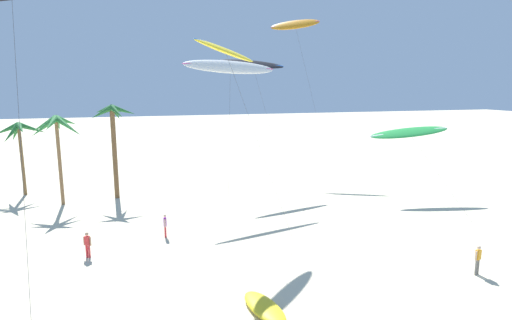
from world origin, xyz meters
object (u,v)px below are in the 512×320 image
Objects in this scene: palm_tree_0 at (20,134)px; flying_kite_6 at (252,64)px; flying_kite_4 at (226,51)px; palm_tree_2 at (113,126)px; flying_kite_1 at (230,67)px; palm_tree_1 at (57,129)px; person_near_left at (478,259)px; person_near_right at (87,244)px; grounded_kite_0 at (264,308)px; flying_kite_2 at (409,132)px; person_foreground_walker at (165,225)px; flying_kite_5 at (295,25)px.

flying_kite_6 reaches higher than palm_tree_0.
flying_kite_4 reaches higher than flying_kite_6.
palm_tree_2 is 0.68× the size of flying_kite_1.
palm_tree_2 is (4.58, 0.99, 0.08)m from palm_tree_1.
person_near_left reaches higher than person_near_right.
flying_kite_4 reaches higher than person_near_left.
flying_kite_4 is 17.17m from grounded_kite_0.
palm_tree_2 is 0.89× the size of flying_kite_2.
person_foreground_walker is at bearing -127.62° from flying_kite_6.
person_near_left is (-1.81, -32.01, -17.01)m from flying_kite_5.
person_near_left is 22.90m from person_near_right.
grounded_kite_0 is at bearing -94.58° from flying_kite_4.
flying_kite_2 is at bearing 65.98° from person_near_left.
palm_tree_0 reaches higher than person_near_right.
flying_kite_4 is at bearing 15.17° from person_near_right.
flying_kite_2 is 20.73m from flying_kite_5.
person_near_right is at bearing -155.54° from person_foreground_walker.
person_near_right reaches higher than grounded_kite_0.
palm_tree_0 is at bearing 112.25° from person_near_right.
grounded_kite_0 is at bearing -114.13° from flying_kite_5.
palm_tree_2 is 0.46× the size of flying_kite_5.
flying_kite_2 is at bearing -13.33° from flying_kite_1.
flying_kite_4 is at bearing -39.77° from palm_tree_1.
flying_kite_5 reaches higher than palm_tree_2.
palm_tree_0 reaches higher than person_foreground_walker.
flying_kite_6 is 3.80× the size of grounded_kite_0.
flying_kite_5 reaches higher than flying_kite_2.
flying_kite_5 is (11.21, 12.31, 5.80)m from flying_kite_1.
person_near_right is (-8.51, 9.03, 0.69)m from grounded_kite_0.
flying_kite_2 is at bearing 11.47° from person_foreground_walker.
flying_kite_4 is 12.78m from person_foreground_walker.
palm_tree_1 is 0.60× the size of flying_kite_6.
person_foreground_walker reaches higher than grounded_kite_0.
flying_kite_5 reaches higher than person_foreground_walker.
flying_kite_6 reaches higher than person_near_left.
palm_tree_2 is 5.34× the size of person_foreground_walker.
flying_kite_2 reaches higher than person_near_left.
flying_kite_4 is 14.29m from flying_kite_6.
flying_kite_1 is at bearing 42.74° from person_near_right.
flying_kite_2 is (31.41, -6.18, -0.65)m from palm_tree_1.
flying_kite_4 is at bearing -105.40° from flying_kite_1.
palm_tree_2 reaches higher than palm_tree_1.
grounded_kite_0 is (11.76, -22.15, -6.59)m from palm_tree_1.
person_near_right is (-9.44, -2.56, -11.94)m from flying_kite_4.
palm_tree_2 is 30.89m from person_near_left.
flying_kite_6 is (22.49, -2.17, 6.72)m from palm_tree_0.
flying_kite_2 is (35.45, -10.86, 0.14)m from palm_tree_0.
palm_tree_1 is at bearing 126.62° from person_foreground_walker.
flying_kite_5 is 11.49× the size of person_foreground_walker.
palm_tree_0 is at bearing 120.48° from grounded_kite_0.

